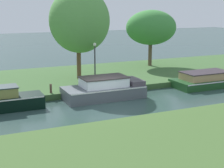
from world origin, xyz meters
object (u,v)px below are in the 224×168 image
slate_cruiser (105,89)px  mooring_post_near (51,89)px  forest_narrowboat (209,80)px  lamp_post (95,58)px  willow_tree_right (151,28)px  willow_tree_centre (79,21)px

slate_cruiser → mooring_post_near: slate_cruiser is taller
mooring_post_near → forest_narrowboat: bearing=-6.0°
forest_narrowboat → mooring_post_near: 11.93m
forest_narrowboat → lamp_post: (-8.20, 2.71, 1.79)m
willow_tree_right → mooring_post_near: (-11.23, -6.40, -3.27)m
willow_tree_right → lamp_post: willow_tree_right is taller
forest_narrowboat → mooring_post_near: (-11.86, 1.24, 0.23)m
forest_narrowboat → slate_cruiser: (-8.59, 0.00, 0.14)m
forest_narrowboat → slate_cruiser: 8.60m
forest_narrowboat → willow_tree_right: bearing=94.7°
forest_narrowboat → slate_cruiser: bearing=180.0°
willow_tree_right → mooring_post_near: willow_tree_right is taller
willow_tree_right → slate_cruiser: bearing=-136.2°
mooring_post_near → slate_cruiser: bearing=-20.8°
slate_cruiser → willow_tree_right: bearing=43.8°
lamp_post → forest_narrowboat: bearing=-18.3°
willow_tree_centre → willow_tree_right: 8.68m
willow_tree_centre → willow_tree_right: size_ratio=1.32×
forest_narrowboat → slate_cruiser: slate_cruiser is taller
willow_tree_centre → mooring_post_near: 6.18m
willow_tree_centre → forest_narrowboat: bearing=-27.5°
slate_cruiser → mooring_post_near: 3.50m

